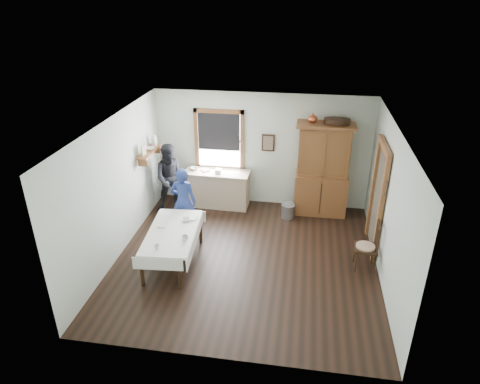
{
  "coord_description": "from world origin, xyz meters",
  "views": [
    {
      "loc": [
        0.96,
        -6.87,
        4.85
      ],
      "look_at": [
        -0.17,
        0.3,
        1.31
      ],
      "focal_mm": 32.0,
      "sensor_mm": 36.0,
      "label": 1
    }
  ],
  "objects_px": {
    "wicker_basket": "(294,209)",
    "woman_blue": "(184,204)",
    "figure_dark": "(172,180)",
    "dining_table": "(173,247)",
    "china_hutch": "(322,170)",
    "work_counter": "(217,189)",
    "spindle_chair": "(366,246)",
    "pail": "(288,211)"
  },
  "relations": [
    {
      "from": "wicker_basket",
      "to": "woman_blue",
      "type": "xyz_separation_m",
      "value": [
        -2.29,
        -1.25,
        0.6
      ]
    },
    {
      "from": "wicker_basket",
      "to": "figure_dark",
      "type": "height_order",
      "value": "figure_dark"
    },
    {
      "from": "dining_table",
      "to": "figure_dark",
      "type": "bearing_deg",
      "value": 107.16
    },
    {
      "from": "china_hutch",
      "to": "figure_dark",
      "type": "bearing_deg",
      "value": -173.62
    },
    {
      "from": "work_counter",
      "to": "woman_blue",
      "type": "bearing_deg",
      "value": -105.76
    },
    {
      "from": "dining_table",
      "to": "wicker_basket",
      "type": "relative_size",
      "value": 5.11
    },
    {
      "from": "dining_table",
      "to": "wicker_basket",
      "type": "bearing_deg",
      "value": 46.51
    },
    {
      "from": "spindle_chair",
      "to": "pail",
      "type": "bearing_deg",
      "value": 134.77
    },
    {
      "from": "dining_table",
      "to": "figure_dark",
      "type": "xyz_separation_m",
      "value": [
        -0.64,
        2.09,
        0.41
      ]
    },
    {
      "from": "work_counter",
      "to": "dining_table",
      "type": "xyz_separation_m",
      "value": [
        -0.35,
        -2.46,
        -0.09
      ]
    },
    {
      "from": "china_hutch",
      "to": "wicker_basket",
      "type": "xyz_separation_m",
      "value": [
        -0.57,
        -0.14,
        -0.98
      ]
    },
    {
      "from": "spindle_chair",
      "to": "pail",
      "type": "height_order",
      "value": "spindle_chair"
    },
    {
      "from": "figure_dark",
      "to": "wicker_basket",
      "type": "bearing_deg",
      "value": -12.57
    },
    {
      "from": "work_counter",
      "to": "spindle_chair",
      "type": "distance_m",
      "value": 3.85
    },
    {
      "from": "china_hutch",
      "to": "pail",
      "type": "height_order",
      "value": "china_hutch"
    },
    {
      "from": "dining_table",
      "to": "pail",
      "type": "height_order",
      "value": "dining_table"
    },
    {
      "from": "china_hutch",
      "to": "woman_blue",
      "type": "height_order",
      "value": "china_hutch"
    },
    {
      "from": "work_counter",
      "to": "woman_blue",
      "type": "distance_m",
      "value": 1.47
    },
    {
      "from": "woman_blue",
      "to": "figure_dark",
      "type": "bearing_deg",
      "value": -58.61
    },
    {
      "from": "pail",
      "to": "figure_dark",
      "type": "xyz_separation_m",
      "value": [
        -2.72,
        -0.02,
        0.59
      ]
    },
    {
      "from": "dining_table",
      "to": "pail",
      "type": "distance_m",
      "value": 2.96
    },
    {
      "from": "work_counter",
      "to": "wicker_basket",
      "type": "distance_m",
      "value": 1.9
    },
    {
      "from": "spindle_chair",
      "to": "figure_dark",
      "type": "distance_m",
      "value": 4.58
    },
    {
      "from": "spindle_chair",
      "to": "wicker_basket",
      "type": "bearing_deg",
      "value": 128.68
    },
    {
      "from": "pail",
      "to": "woman_blue",
      "type": "bearing_deg",
      "value": -154.65
    },
    {
      "from": "china_hutch",
      "to": "pail",
      "type": "distance_m",
      "value": 1.21
    },
    {
      "from": "dining_table",
      "to": "wicker_basket",
      "type": "distance_m",
      "value": 3.23
    },
    {
      "from": "china_hutch",
      "to": "dining_table",
      "type": "xyz_separation_m",
      "value": [
        -2.78,
        -2.47,
        -0.73
      ]
    },
    {
      "from": "dining_table",
      "to": "woman_blue",
      "type": "height_order",
      "value": "woman_blue"
    },
    {
      "from": "work_counter",
      "to": "spindle_chair",
      "type": "height_order",
      "value": "spindle_chair"
    },
    {
      "from": "work_counter",
      "to": "figure_dark",
      "type": "height_order",
      "value": "figure_dark"
    },
    {
      "from": "pail",
      "to": "wicker_basket",
      "type": "distance_m",
      "value": 0.27
    },
    {
      "from": "woman_blue",
      "to": "figure_dark",
      "type": "xyz_separation_m",
      "value": [
        -0.56,
        1.0,
        0.05
      ]
    },
    {
      "from": "china_hutch",
      "to": "spindle_chair",
      "type": "relative_size",
      "value": 2.22
    },
    {
      "from": "pail",
      "to": "spindle_chair",
      "type": "bearing_deg",
      "value": -48.65
    },
    {
      "from": "china_hutch",
      "to": "dining_table",
      "type": "height_order",
      "value": "china_hutch"
    },
    {
      "from": "china_hutch",
      "to": "dining_table",
      "type": "distance_m",
      "value": 3.79
    },
    {
      "from": "work_counter",
      "to": "pail",
      "type": "distance_m",
      "value": 1.78
    },
    {
      "from": "dining_table",
      "to": "china_hutch",
      "type": "bearing_deg",
      "value": 41.69
    },
    {
      "from": "dining_table",
      "to": "spindle_chair",
      "type": "distance_m",
      "value": 3.62
    },
    {
      "from": "pail",
      "to": "woman_blue",
      "type": "height_order",
      "value": "woman_blue"
    },
    {
      "from": "dining_table",
      "to": "woman_blue",
      "type": "distance_m",
      "value": 1.14
    }
  ]
}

